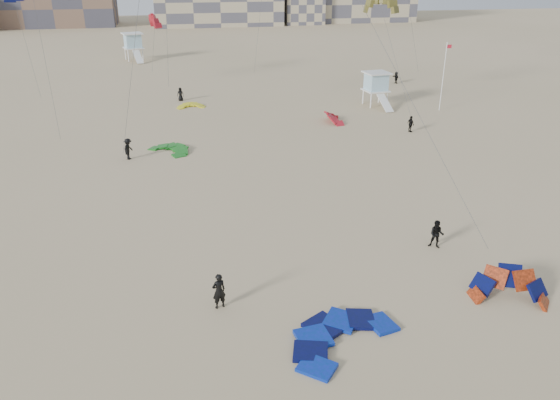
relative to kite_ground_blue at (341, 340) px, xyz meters
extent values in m
plane|color=tan|center=(-4.19, 0.80, 0.00)|extent=(320.00, 320.00, 0.00)
imported|color=black|center=(-5.09, 3.54, 0.93)|extent=(0.78, 0.64, 1.86)
imported|color=black|center=(7.90, 7.21, 0.86)|extent=(1.05, 1.00, 1.71)
imported|color=black|center=(-10.72, 26.55, 0.91)|extent=(1.07, 1.34, 1.82)
imported|color=black|center=(15.91, 29.61, 0.80)|extent=(0.60, 1.00, 1.60)
imported|color=black|center=(-5.93, 47.01, 0.79)|extent=(0.83, 0.61, 1.58)
imported|color=black|center=(23.25, 51.68, 0.79)|extent=(0.64, 1.51, 1.58)
cylinder|color=#3F3F3F|center=(-9.43, 24.67, 8.56)|extent=(3.26, 1.43, 15.13)
cylinder|color=#3F3F3F|center=(7.44, 18.07, 10.88)|extent=(4.69, 26.55, 19.78)
cylinder|color=#3F3F3F|center=(-17.02, 30.64, 8.74)|extent=(0.58, 0.91, 15.49)
cylinder|color=#3F3F3F|center=(15.82, 34.41, 6.03)|extent=(0.57, 9.38, 10.07)
cylinder|color=#3F3F3F|center=(23.41, 50.34, 10.87)|extent=(8.28, 7.58, 19.74)
cylinder|color=#3F3F3F|center=(-22.37, 47.84, 6.57)|extent=(1.30, 0.95, 11.15)
cylinder|color=#3F3F3F|center=(-8.99, 59.76, 4.50)|extent=(1.07, 3.35, 7.01)
cube|color=white|center=(16.19, 40.54, 1.74)|extent=(2.89, 2.89, 0.13)
cube|color=#A0C9DA|center=(16.19, 40.54, 2.74)|extent=(2.37, 2.37, 1.86)
cube|color=white|center=(16.19, 40.54, 3.74)|extent=(2.99, 2.99, 0.15)
cube|color=white|center=(16.19, 38.03, 0.84)|extent=(1.23, 2.73, 1.54)
cube|color=white|center=(-12.87, 77.72, 2.02)|extent=(3.72, 3.72, 0.15)
cube|color=#A0C9DA|center=(-12.87, 77.72, 3.18)|extent=(3.06, 3.06, 2.17)
cube|color=white|center=(-12.87, 77.72, 4.35)|extent=(3.85, 3.85, 0.17)
cube|color=white|center=(-12.87, 74.79, 0.97)|extent=(1.85, 3.25, 1.79)
cylinder|color=white|center=(22.54, 36.94, 3.72)|extent=(0.09, 0.09, 7.44)
cube|color=red|center=(22.81, 36.94, 6.98)|extent=(0.56, 0.02, 0.37)
cube|color=tan|center=(5.81, 130.80, 6.00)|extent=(32.00, 16.00, 12.00)
cube|color=tan|center=(27.81, 128.80, 5.00)|extent=(10.00, 10.00, 10.00)
camera|label=1|loc=(-6.37, -18.81, 15.51)|focal=35.00mm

